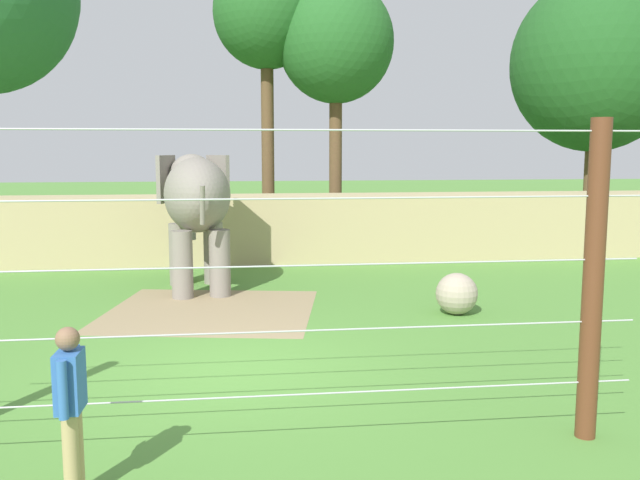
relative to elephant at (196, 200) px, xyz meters
The scene contains 10 objects.
ground_plane 6.65m from the elephant, 81.57° to the right, with size 120.00×120.00×0.00m, color #518938.
dirt_patch 3.21m from the elephant, 81.30° to the right, with size 4.13×4.00×0.01m, color #937F5B.
embankment_wall 4.09m from the elephant, 76.39° to the left, with size 36.00×1.80×1.92m, color tan.
elephant is the anchor object (origin of this frame).
enrichment_ball 6.45m from the elephant, 32.28° to the right, with size 0.83×0.83×0.83m, color tan.
cable_fence 9.22m from the elephant, 84.24° to the right, with size 8.89×0.23×3.62m.
zookeeper 10.00m from the elephant, 93.62° to the right, with size 0.23×0.58×1.67m.
tree_left_of_centre 9.93m from the elephant, 75.31° to the left, with size 3.64×3.64×9.80m.
tree_behind_wall 9.76m from the elephant, 59.18° to the left, with size 3.93×3.93×8.94m.
tree_right_of_centre 16.72m from the elephant, 29.39° to the left, with size 6.12×6.12×9.59m.
Camera 1 is at (0.00, -9.97, 3.29)m, focal length 38.31 mm.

